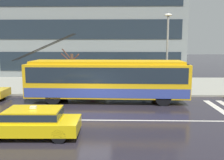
# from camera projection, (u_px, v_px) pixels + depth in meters

# --- Properties ---
(ground_plane) EXTENTS (160.00, 160.00, 0.00)m
(ground_plane) POSITION_uv_depth(u_px,v_px,m) (90.00, 114.00, 14.56)
(ground_plane) COLOR #24212A
(sidewalk_slab) EXTENTS (80.00, 10.00, 0.14)m
(sidewalk_slab) POSITION_uv_depth(u_px,v_px,m) (101.00, 85.00, 24.31)
(sidewalk_slab) COLOR gray
(sidewalk_slab) RESTS_ON ground_plane
(crosswalk_stripe_edge_near) EXTENTS (0.44, 4.40, 0.01)m
(crosswalk_stripe_edge_near) POSITION_uv_depth(u_px,v_px,m) (218.00, 108.00, 15.77)
(crosswalk_stripe_edge_near) COLOR beige
(crosswalk_stripe_edge_near) RESTS_ON ground_plane
(lane_centre_line) EXTENTS (72.00, 0.14, 0.01)m
(lane_centre_line) POSITION_uv_depth(u_px,v_px,m) (87.00, 120.00, 13.38)
(lane_centre_line) COLOR silver
(lane_centre_line) RESTS_ON ground_plane
(trolleybus) EXTENTS (12.35, 2.81, 4.83)m
(trolleybus) POSITION_uv_depth(u_px,v_px,m) (107.00, 79.00, 17.53)
(trolleybus) COLOR gold
(trolleybus) RESTS_ON ground_plane
(taxi_oncoming_near) EXTENTS (4.40, 1.85, 1.39)m
(taxi_oncoming_near) POSITION_uv_depth(u_px,v_px,m) (32.00, 121.00, 10.97)
(taxi_oncoming_near) COLOR yellow
(taxi_oncoming_near) RESTS_ON ground_plane
(bus_shelter) EXTENTS (3.61, 1.78, 2.53)m
(bus_shelter) POSITION_uv_depth(u_px,v_px,m) (89.00, 68.00, 21.19)
(bus_shelter) COLOR gray
(bus_shelter) RESTS_ON sidewalk_slab
(pedestrian_at_shelter) EXTENTS (1.37, 1.37, 1.95)m
(pedestrian_at_shelter) POSITION_uv_depth(u_px,v_px,m) (93.00, 71.00, 21.28)
(pedestrian_at_shelter) COLOR #2A1229
(pedestrian_at_shelter) RESTS_ON sidewalk_slab
(pedestrian_approaching_curb) EXTENTS (1.47, 1.47, 1.95)m
(pedestrian_approaching_curb) POSITION_uv_depth(u_px,v_px,m) (52.00, 71.00, 21.39)
(pedestrian_approaching_curb) COLOR #4D4F3E
(pedestrian_approaching_curb) RESTS_ON sidewalk_slab
(pedestrian_walking_past) EXTENTS (1.50, 1.50, 1.95)m
(pedestrian_walking_past) POSITION_uv_depth(u_px,v_px,m) (145.00, 73.00, 20.10)
(pedestrian_walking_past) COLOR navy
(pedestrian_walking_past) RESTS_ON sidewalk_slab
(street_lamp) EXTENTS (0.60, 0.32, 6.29)m
(street_lamp) POSITION_uv_depth(u_px,v_px,m) (167.00, 46.00, 19.45)
(street_lamp) COLOR gray
(street_lamp) RESTS_ON sidewalk_slab
(street_tree_bare) EXTENTS (1.79, 1.97, 3.53)m
(street_tree_bare) POSITION_uv_depth(u_px,v_px,m) (72.00, 68.00, 22.14)
(street_tree_bare) COLOR brown
(street_tree_bare) RESTS_ON sidewalk_slab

